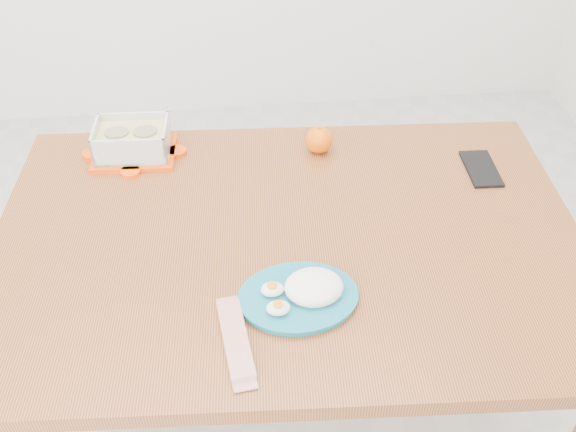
{
  "coord_description": "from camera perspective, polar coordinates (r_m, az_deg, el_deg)",
  "views": [
    {
      "loc": [
        0.03,
        -1.15,
        1.75
      ],
      "look_at": [
        0.14,
        -0.07,
        0.81
      ],
      "focal_mm": 40.0,
      "sensor_mm": 36.0,
      "label": 1
    }
  ],
  "objects": [
    {
      "name": "dining_table",
      "position": [
        1.53,
        -0.0,
        -4.1
      ],
      "size": [
        1.4,
        0.98,
        0.75
      ],
      "rotation": [
        0.0,
        0.0,
        -0.06
      ],
      "color": "#9A502B",
      "rests_on": "ground"
    },
    {
      "name": "orange_fruit",
      "position": [
        1.71,
        2.78,
        6.77
      ],
      "size": [
        0.07,
        0.07,
        0.07
      ],
      "primitive_type": "sphere",
      "color": "#F56204",
      "rests_on": "dining_table"
    },
    {
      "name": "food_container",
      "position": [
        1.74,
        -13.66,
        6.51
      ],
      "size": [
        0.22,
        0.17,
        0.09
      ],
      "rotation": [
        0.0,
        0.0,
        -0.05
      ],
      "color": "#FF4807",
      "rests_on": "dining_table"
    },
    {
      "name": "ground",
      "position": [
        2.09,
        -4.23,
        -16.02
      ],
      "size": [
        3.5,
        3.5,
        0.0
      ],
      "primitive_type": "plane",
      "color": "#B7B7B2",
      "rests_on": "ground"
    },
    {
      "name": "candy_bar",
      "position": [
        1.26,
        -4.69,
        -10.89
      ],
      "size": [
        0.07,
        0.19,
        0.02
      ],
      "primitive_type": "cube",
      "rotation": [
        0.0,
        0.0,
        1.69
      ],
      "color": "#B12109",
      "rests_on": "dining_table"
    },
    {
      "name": "rice_plate",
      "position": [
        1.32,
        1.38,
        -6.78
      ],
      "size": [
        0.26,
        0.26,
        0.07
      ],
      "rotation": [
        0.0,
        0.0,
        0.05
      ],
      "color": "#197189",
      "rests_on": "dining_table"
    },
    {
      "name": "smartphone",
      "position": [
        1.74,
        16.79,
        4.05
      ],
      "size": [
        0.08,
        0.16,
        0.01
      ],
      "primitive_type": "cube",
      "rotation": [
        0.0,
        0.0,
        -0.04
      ],
      "color": "black",
      "rests_on": "dining_table"
    }
  ]
}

